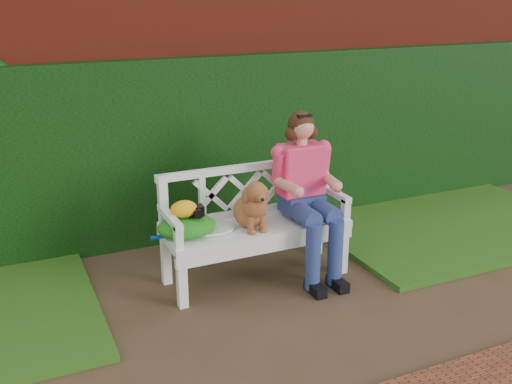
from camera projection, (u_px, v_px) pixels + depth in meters
name	position (u px, v px, depth m)	size (l,w,h in m)	color
ground	(268.00, 318.00, 4.37)	(60.00, 60.00, 0.00)	#45301B
brick_wall	(182.00, 119.00, 5.64)	(10.00, 0.30, 2.20)	maroon
ivy_hedge	(191.00, 151.00, 5.54)	(10.00, 0.18, 1.70)	#124C0E
grass_right	(443.00, 222.00, 6.07)	(2.60, 2.00, 0.05)	#1F3C15
garden_bench	(256.00, 251.00, 4.89)	(1.58, 0.60, 0.48)	white
seated_woman	(303.00, 197.00, 4.90)	(0.55, 0.74, 1.31)	#E63652
dog	(251.00, 203.00, 4.67)	(0.28, 0.37, 0.41)	#AA6428
tennis_racket	(208.00, 229.00, 4.67)	(0.70, 0.29, 0.03)	white
green_bag	(187.00, 226.00, 4.56)	(0.46, 0.35, 0.16)	#27971F
camera_item	(196.00, 211.00, 4.54)	(0.12, 0.09, 0.08)	black
baseball_glove	(184.00, 209.00, 4.50)	(0.21, 0.15, 0.13)	#F1A110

